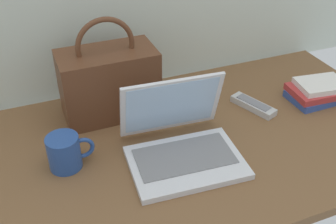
# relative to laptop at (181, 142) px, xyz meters

# --- Properties ---
(desk) EXTENTS (1.60, 0.76, 0.03)m
(desk) POSITION_rel_laptop_xyz_m (-0.03, 0.05, -0.06)
(desk) COLOR brown
(desk) RESTS_ON ground
(laptop) EXTENTS (0.33, 0.30, 0.21)m
(laptop) POSITION_rel_laptop_xyz_m (0.00, 0.00, 0.00)
(laptop) COLOR silver
(laptop) RESTS_ON desk
(coffee_mug) EXTENTS (0.13, 0.09, 0.10)m
(coffee_mug) POSITION_rel_laptop_xyz_m (-0.31, 0.07, 0.00)
(coffee_mug) COLOR #26478C
(coffee_mug) RESTS_ON desk
(remote_control_far) EXTENTS (0.10, 0.17, 0.02)m
(remote_control_far) POSITION_rel_laptop_xyz_m (0.32, 0.13, -0.03)
(remote_control_far) COLOR #B7B7B7
(remote_control_far) RESTS_ON desk
(handbag) EXTENTS (0.30, 0.16, 0.33)m
(handbag) POSITION_rel_laptop_xyz_m (-0.13, 0.28, 0.07)
(handbag) COLOR #59331E
(handbag) RESTS_ON desk
(book_stack) EXTENTS (0.22, 0.14, 0.07)m
(book_stack) POSITION_rel_laptop_xyz_m (0.56, 0.10, -0.01)
(book_stack) COLOR #334C99
(book_stack) RESTS_ON desk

